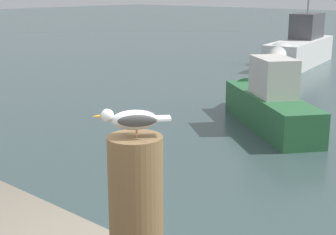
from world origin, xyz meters
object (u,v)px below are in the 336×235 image
(seagull, at_px, (133,119))
(boat_green, at_px, (265,101))
(boat_white, at_px, (298,49))
(mooring_post, at_px, (136,226))

(seagull, bearing_deg, boat_green, 116.16)
(seagull, xyz_separation_m, boat_white, (-7.06, 15.31, -1.55))
(mooring_post, distance_m, boat_white, 16.89)
(seagull, xyz_separation_m, boat_green, (-3.70, 7.53, -1.71))
(boat_green, relative_size, boat_white, 0.65)
(seagull, bearing_deg, boat_white, 114.75)
(mooring_post, bearing_deg, boat_white, 114.77)
(mooring_post, height_order, boat_green, mooring_post)
(mooring_post, distance_m, boat_green, 8.46)
(mooring_post, bearing_deg, boat_green, 116.21)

